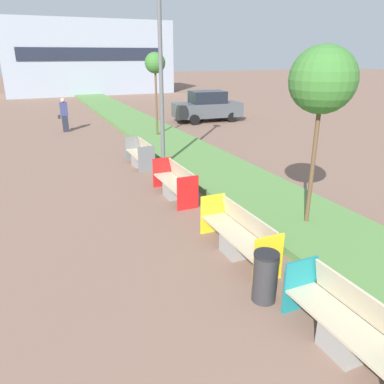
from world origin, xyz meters
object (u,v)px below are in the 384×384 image
Objects in this scene: litter_bin at (265,277)px; sapling_tree_near at (323,81)px; bench_teal_frame at (349,330)px; parked_car_distant at (207,107)px; bench_grey_frame at (141,156)px; street_lamp_post at (161,60)px; bench_red_frame at (175,185)px; bench_yellow_frame at (238,237)px; pedestrian_walking at (64,115)px; sapling_tree_far at (155,64)px.

sapling_tree_near is at bearing 38.04° from litter_bin.
parked_car_distant is (6.69, 18.44, 0.54)m from bench_teal_frame.
street_lamp_post is at bearing -54.05° from bench_grey_frame.
street_lamp_post is (0.61, 2.79, 3.45)m from bench_red_frame.
bench_yellow_frame is 15.50m from pedestrian_walking.
pedestrian_walking is at bearing 105.21° from sapling_tree_near.
litter_bin is 0.13× the size of street_lamp_post.
bench_teal_frame is 6.75m from bench_red_frame.
sapling_tree_near is (2.16, 0.43, 3.09)m from bench_yellow_frame.
bench_red_frame is 1.13× the size of bench_grey_frame.
parked_car_distant reaches higher than litter_bin.
bench_grey_frame is at bearing 90.02° from bench_teal_frame.
bench_yellow_frame is at bearing -82.96° from pedestrian_walking.
bench_teal_frame is at bearing -104.95° from parked_car_distant.
street_lamp_post is at bearing 84.62° from bench_yellow_frame.
bench_grey_frame is 0.44× the size of parked_car_distant.
pedestrian_walking is at bearing 99.22° from bench_red_frame.
bench_yellow_frame is 1.28× the size of pedestrian_walking.
bench_teal_frame is 10.16m from street_lamp_post.
sapling_tree_far reaches higher than pedestrian_walking.
sapling_tree_far is at bearing 79.11° from litter_bin.
sapling_tree_near reaches higher than pedestrian_walking.
street_lamp_post is at bearing -74.26° from pedestrian_walking.
bench_grey_frame is 8.91m from litter_bin.
bench_yellow_frame and bench_grey_frame have the same top height.
litter_bin is at bearing -107.71° from parked_car_distant.
litter_bin is (-0.41, -1.58, 0.08)m from bench_yellow_frame.
bench_grey_frame is 5.90m from sapling_tree_far.
bench_yellow_frame is at bearing -100.40° from sapling_tree_far.
bench_yellow_frame reaches higher than litter_bin.
litter_bin is 0.22× the size of sapling_tree_near.
sapling_tree_near is at bearing -74.79° from pedestrian_walking.
street_lamp_post reaches higher than litter_bin.
bench_yellow_frame is at bearing -168.74° from sapling_tree_near.
street_lamp_post is (0.61, -0.85, 3.46)m from bench_grey_frame.
bench_teal_frame is 1.54m from litter_bin.
bench_teal_frame is at bearing -90.00° from bench_red_frame.
bench_grey_frame is (-0.00, 3.64, -0.01)m from bench_red_frame.
bench_grey_frame is 2.07× the size of litter_bin.
sapling_tree_far is 2.27× the size of pedestrian_walking.
parked_car_distant reaches higher than bench_red_frame.
sapling_tree_near is at bearing -101.84° from parked_car_distant.
sapling_tree_far is (2.57, 13.37, 3.09)m from litter_bin.
bench_red_frame is at bearing 90.04° from bench_yellow_frame.
parked_car_distant reaches higher than pedestrian_walking.
litter_bin is 4.44m from sapling_tree_near.
parked_car_distant is at bearing 55.68° from street_lamp_post.
pedestrian_walking is (-1.90, 18.44, 0.56)m from bench_teal_frame.
litter_bin is at bearing -104.49° from bench_yellow_frame.
sapling_tree_far reaches higher than litter_bin.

